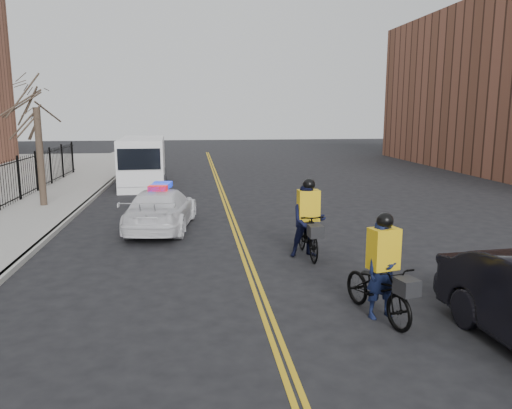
{
  "coord_description": "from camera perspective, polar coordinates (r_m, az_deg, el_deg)",
  "views": [
    {
      "loc": [
        -1.38,
        -11.34,
        3.99
      ],
      "look_at": [
        0.41,
        2.9,
        1.3
      ],
      "focal_mm": 35.0,
      "sensor_mm": 36.0,
      "label": 1
    }
  ],
  "objects": [
    {
      "name": "cyclist_far",
      "position": [
        13.82,
        5.97,
        -2.5
      ],
      "size": [
        1.0,
        2.19,
        2.2
      ],
      "rotation": [
        0.0,
        0.0,
        0.02
      ],
      "color": "black",
      "rests_on": "ground"
    },
    {
      "name": "street_tree",
      "position": [
        22.23,
        -23.7,
        8.56
      ],
      "size": [
        3.2,
        3.2,
        4.8
      ],
      "color": "#33271E",
      "rests_on": "sidewalk"
    },
    {
      "name": "cargo_van",
      "position": [
        27.49,
        -12.82,
        4.65
      ],
      "size": [
        2.59,
        6.25,
        2.58
      ],
      "rotation": [
        0.0,
        0.0,
        0.04
      ],
      "color": "white",
      "rests_on": "ground"
    },
    {
      "name": "police_cruiser",
      "position": [
        17.33,
        -10.77,
        -0.48
      ],
      "size": [
        2.55,
        5.06,
        1.57
      ],
      "rotation": [
        0.0,
        0.0,
        3.02
      ],
      "color": "white",
      "rests_on": "ground"
    },
    {
      "name": "center_line_right",
      "position": [
        19.8,
        -2.8,
        -1.0
      ],
      "size": [
        0.1,
        60.0,
        0.01
      ],
      "primitive_type": "cube",
      "color": "gold",
      "rests_on": "ground"
    },
    {
      "name": "cyclist_near",
      "position": [
        10.12,
        14.24,
        -8.52
      ],
      "size": [
        1.24,
        2.25,
        2.1
      ],
      "rotation": [
        0.0,
        0.0,
        0.24
      ],
      "color": "black",
      "rests_on": "ground"
    },
    {
      "name": "center_line_left",
      "position": [
        19.79,
        -3.26,
        -1.02
      ],
      "size": [
        0.1,
        60.0,
        0.01
      ],
      "primitive_type": "cube",
      "color": "gold",
      "rests_on": "ground"
    },
    {
      "name": "ground",
      "position": [
        12.1,
        -0.22,
        -8.64
      ],
      "size": [
        120.0,
        120.0,
        0.0
      ],
      "primitive_type": "plane",
      "color": "black",
      "rests_on": "ground"
    },
    {
      "name": "curb",
      "position": [
        20.27,
        -20.21,
        -1.19
      ],
      "size": [
        0.2,
        60.0,
        0.15
      ],
      "primitive_type": "cube",
      "color": "gray",
      "rests_on": "ground"
    },
    {
      "name": "sidewalk",
      "position": [
        20.66,
        -24.26,
        -1.26
      ],
      "size": [
        3.0,
        60.0,
        0.15
      ],
      "primitive_type": "cube",
      "color": "gray",
      "rests_on": "ground"
    }
  ]
}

